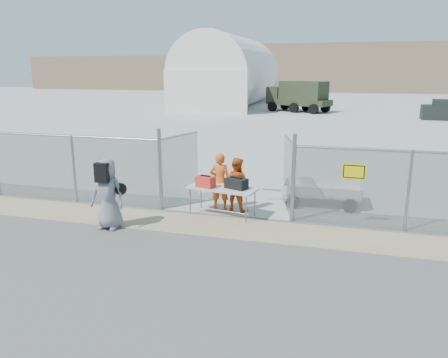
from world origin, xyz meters
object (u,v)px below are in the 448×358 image
(folding_table, at_px, (222,201))
(visitor, at_px, (108,194))
(utility_trailer, at_px, (322,193))
(security_worker_left, at_px, (220,181))
(security_worker_right, at_px, (236,184))

(folding_table, xyz_separation_m, visitor, (-2.67, -1.85, 0.53))
(visitor, height_order, utility_trailer, visitor)
(utility_trailer, bearing_deg, folding_table, -147.62)
(folding_table, bearing_deg, security_worker_left, 122.31)
(security_worker_left, bearing_deg, folding_table, 110.97)
(security_worker_right, distance_m, visitor, 3.81)
(folding_table, relative_size, security_worker_left, 1.14)
(visitor, xyz_separation_m, utility_trailer, (5.42, 3.75, -0.58))
(visitor, relative_size, utility_trailer, 0.61)
(folding_table, relative_size, security_worker_right, 1.22)
(folding_table, bearing_deg, utility_trailer, 44.15)
(visitor, bearing_deg, security_worker_right, 38.74)
(visitor, bearing_deg, utility_trailer, 34.05)
(folding_table, xyz_separation_m, security_worker_left, (-0.23, 0.55, 0.45))
(security_worker_left, height_order, utility_trailer, security_worker_left)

